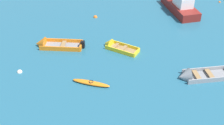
% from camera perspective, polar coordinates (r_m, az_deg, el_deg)
% --- Properties ---
extents(kayak_orange_center, '(3.22, 1.28, 0.30)m').
position_cam_1_polar(kayak_orange_center, '(23.60, -4.16, -4.04)').
color(kayak_orange_center, orange).
rests_on(kayak_orange_center, ground_plane).
extents(rowboat_grey_foreground_center, '(4.72, 2.27, 1.42)m').
position_cam_1_polar(rowboat_grey_foreground_center, '(25.09, 15.78, -2.62)').
color(rowboat_grey_foreground_center, gray).
rests_on(rowboat_grey_foreground_center, ground_plane).
extents(rowboat_orange_back_row_center, '(4.87, 1.73, 1.43)m').
position_cam_1_polar(rowboat_orange_back_row_center, '(28.97, -12.15, 3.49)').
color(rowboat_orange_back_row_center, gray).
rests_on(rowboat_orange_back_row_center, ground_plane).
extents(rowboat_yellow_far_back, '(3.71, 2.73, 1.17)m').
position_cam_1_polar(rowboat_yellow_far_back, '(28.17, 0.37, 3.28)').
color(rowboat_yellow_far_back, '#99754C').
rests_on(rowboat_yellow_far_back, ground_plane).
extents(motor_launch_maroon_distant_center, '(4.00, 7.49, 2.61)m').
position_cam_1_polar(motor_launch_maroon_distant_center, '(36.81, 12.93, 11.26)').
color(motor_launch_maroon_distant_center, maroon).
rests_on(motor_launch_maroon_distant_center, ground_plane).
extents(mooring_buoy_between_boats_right, '(0.29, 0.29, 0.29)m').
position_cam_1_polar(mooring_buoy_between_boats_right, '(40.64, 20.50, 11.10)').
color(mooring_buoy_between_boats_right, orange).
rests_on(mooring_buoy_between_boats_right, ground_plane).
extents(mooring_buoy_near_foreground, '(0.47, 0.47, 0.47)m').
position_cam_1_polar(mooring_buoy_near_foreground, '(34.21, -3.31, 8.92)').
color(mooring_buoy_near_foreground, orange).
rests_on(mooring_buoy_near_foreground, ground_plane).
extents(mooring_buoy_trailing, '(0.45, 0.45, 0.45)m').
position_cam_1_polar(mooring_buoy_trailing, '(26.19, -17.79, -1.83)').
color(mooring_buoy_trailing, silver).
rests_on(mooring_buoy_trailing, ground_plane).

